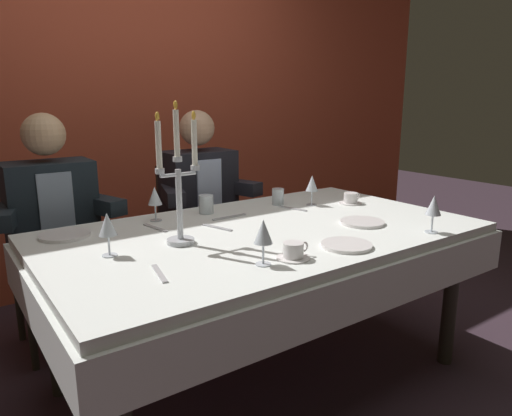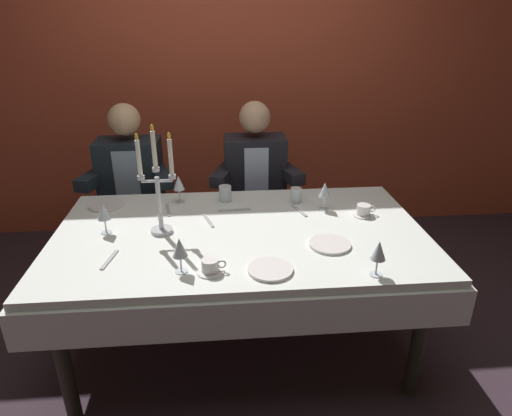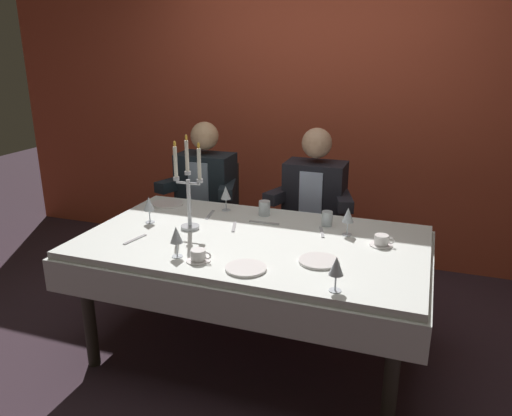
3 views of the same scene
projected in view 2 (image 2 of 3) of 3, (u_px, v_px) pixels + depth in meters
name	position (u px, v px, depth m)	size (l,w,h in m)	color
ground_plane	(242.00, 343.00, 2.58)	(12.00, 12.00, 0.00)	#382831
back_wall	(228.00, 70.00, 3.54)	(6.00, 0.12, 2.70)	#C34C31
dining_table	(241.00, 251.00, 2.33)	(1.94, 1.14, 0.74)	white
candelabra	(158.00, 191.00, 2.17)	(0.19, 0.11, 0.56)	silver
dinner_plate_0	(107.00, 205.00, 2.57)	(0.21, 0.21, 0.01)	white
dinner_plate_1	(270.00, 269.00, 1.92)	(0.20, 0.20, 0.01)	white
dinner_plate_2	(330.00, 244.00, 2.13)	(0.20, 0.20, 0.01)	white
wine_glass_0	(103.00, 212.00, 2.21)	(0.07, 0.07, 0.16)	silver
wine_glass_1	(325.00, 191.00, 2.48)	(0.07, 0.07, 0.16)	silver
wine_glass_2	(179.00, 184.00, 2.58)	(0.07, 0.07, 0.16)	silver
wine_glass_3	(379.00, 251.00, 1.85)	(0.07, 0.07, 0.16)	silver
wine_glass_4	(180.00, 248.00, 1.87)	(0.07, 0.07, 0.16)	silver
water_tumbler_0	(296.00, 195.00, 2.60)	(0.07, 0.07, 0.09)	silver
water_tumbler_1	(225.00, 194.00, 2.62)	(0.07, 0.07, 0.09)	silver
coffee_cup_0	(364.00, 211.00, 2.44)	(0.13, 0.12, 0.06)	white
coffee_cup_1	(211.00, 266.00, 1.91)	(0.13, 0.12, 0.06)	white
fork_0	(208.00, 220.00, 2.38)	(0.17, 0.02, 0.01)	#B7B7BC
fork_1	(168.00, 210.00, 2.51)	(0.17, 0.02, 0.01)	#B7B7BC
knife_2	(234.00, 210.00, 2.51)	(0.19, 0.02, 0.01)	#B7B7BC
spoon_3	(299.00, 210.00, 2.50)	(0.17, 0.02, 0.01)	#B7B7BC
fork_4	(109.00, 260.00, 2.01)	(0.17, 0.02, 0.01)	#B7B7BC
seated_diner_0	(131.00, 177.00, 3.03)	(0.63, 0.48, 1.24)	#2D2920
seated_diner_1	(255.00, 173.00, 3.10)	(0.63, 0.48, 1.24)	#2D2920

